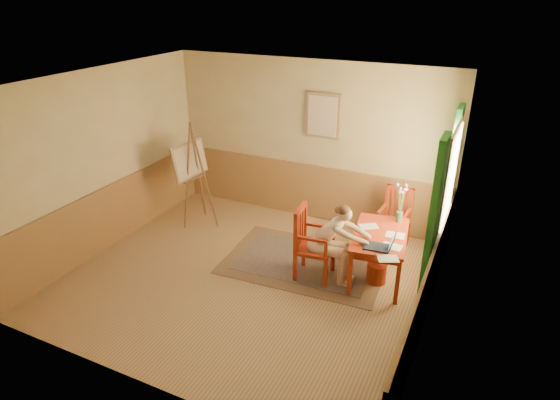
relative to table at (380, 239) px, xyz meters
The scene contains 14 objects.
room 2.01m from the table, 155.35° to the right, with size 5.04×4.54×2.84m.
wainscot 1.70m from the table, behind, with size 5.00×4.50×1.00m.
window 1.07m from the table, 24.03° to the left, with size 0.12×2.01×2.20m.
wall_portrait 2.39m from the table, 135.29° to the left, with size 0.60×0.05×0.76m.
rug 1.26m from the table, behind, with size 2.49×1.74×0.02m.
table is the anchor object (origin of this frame).
chair_left 0.96m from the table, 157.67° to the right, with size 0.54×0.52×1.08m.
chair_back 0.99m from the table, 90.32° to the left, with size 0.48×0.49×1.00m.
figure 0.68m from the table, 149.61° to the right, with size 0.91×0.42×1.20m.
laptop 0.43m from the table, 73.93° to the right, with size 0.42×0.28×0.24m.
papers 0.23m from the table, 56.41° to the right, with size 0.78×1.04×0.00m.
vase 0.63m from the table, 75.05° to the left, with size 0.21×0.30×0.58m.
wastebasket 0.49m from the table, 79.51° to the right, with size 0.28×0.28×0.30m, color #A6381B.
easel 3.46m from the table, behind, with size 0.63×0.81×1.83m.
Camera 1 is at (2.90, -5.06, 3.88)m, focal length 30.36 mm.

